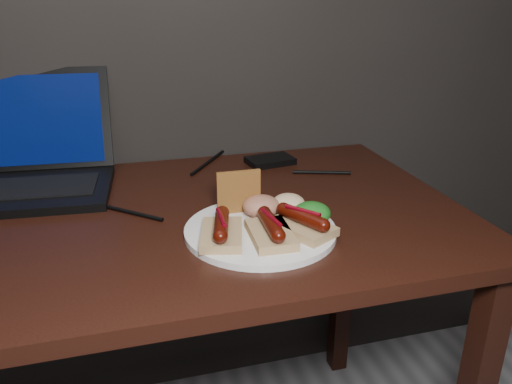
% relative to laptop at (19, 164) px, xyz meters
% --- Properties ---
extents(desk, '(1.40, 0.70, 0.75)m').
position_rel_laptop_xyz_m(desk, '(0.19, -0.24, -0.14)').
color(desk, black).
rests_on(desk, ground).
extents(laptop, '(0.42, 0.36, 0.25)m').
position_rel_laptop_xyz_m(laptop, '(0.00, 0.00, 0.00)').
color(laptop, black).
rests_on(laptop, desk).
extents(hard_drive, '(0.13, 0.09, 0.02)m').
position_rel_laptop_xyz_m(hard_drive, '(0.59, 0.01, -0.05)').
color(hard_drive, black).
rests_on(hard_drive, desk).
extents(desk_cables, '(1.02, 0.43, 0.01)m').
position_rel_laptop_xyz_m(desk_cables, '(0.25, -0.08, -0.05)').
color(desk_cables, black).
rests_on(desk_cables, desk).
extents(plate, '(0.36, 0.36, 0.01)m').
position_rel_laptop_xyz_m(plate, '(0.46, -0.37, -0.05)').
color(plate, white).
rests_on(plate, desk).
extents(bread_sausage_left, '(0.10, 0.13, 0.04)m').
position_rel_laptop_xyz_m(bread_sausage_left, '(0.38, -0.39, -0.03)').
color(bread_sausage_left, tan).
rests_on(bread_sausage_left, plate).
extents(bread_sausage_center, '(0.07, 0.12, 0.04)m').
position_rel_laptop_xyz_m(bread_sausage_center, '(0.46, -0.42, -0.03)').
color(bread_sausage_center, tan).
rests_on(bread_sausage_center, plate).
extents(bread_sausage_right, '(0.12, 0.13, 0.04)m').
position_rel_laptop_xyz_m(bread_sausage_right, '(0.52, -0.40, -0.03)').
color(bread_sausage_right, tan).
rests_on(bread_sausage_right, plate).
extents(crispbread, '(0.09, 0.01, 0.08)m').
position_rel_laptop_xyz_m(crispbread, '(0.43, -0.29, -0.00)').
color(crispbread, '#B06D30').
rests_on(crispbread, plate).
extents(salad_greens, '(0.07, 0.07, 0.04)m').
position_rel_laptop_xyz_m(salad_greens, '(0.55, -0.37, -0.02)').
color(salad_greens, '#105116').
rests_on(salad_greens, plate).
extents(salsa_mound, '(0.07, 0.07, 0.04)m').
position_rel_laptop_xyz_m(salsa_mound, '(0.47, -0.32, -0.02)').
color(salsa_mound, maroon).
rests_on(salsa_mound, plate).
extents(coleslaw_mound, '(0.06, 0.06, 0.04)m').
position_rel_laptop_xyz_m(coleslaw_mound, '(0.53, -0.31, -0.03)').
color(coleslaw_mound, silver).
rests_on(coleslaw_mound, plate).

